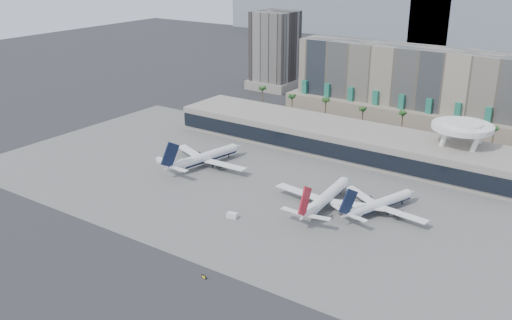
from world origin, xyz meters
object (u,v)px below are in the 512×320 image
Objects in this scene: airliner_centre at (327,197)px; service_vehicle_b at (232,215)px; airliner_left at (206,157)px; service_vehicle_a at (160,160)px; airliner_right at (381,204)px; taxiway_sign at (204,277)px.

service_vehicle_b is at bearing -134.97° from airliner_centre.
airliner_left is 1.00× the size of airliner_centre.
airliner_centre is at bearing 39.45° from service_vehicle_b.
service_vehicle_a is at bearing -145.58° from airliner_left.
airliner_centre is 84.95m from service_vehicle_a.
service_vehicle_b is at bearing -120.95° from airliner_right.
airliner_centre is 36.59m from service_vehicle_b.
airliner_right is (18.69, 7.20, -0.47)m from airliner_centre.
taxiway_sign is at bearing -74.98° from service_vehicle_b.
service_vehicle_a is at bearing 146.57° from service_vehicle_b.
taxiway_sign is (78.18, -63.77, -0.54)m from service_vehicle_a.
airliner_centre reaches higher than taxiway_sign.
airliner_right is 76.25m from taxiway_sign.
airliner_centre reaches higher than airliner_right.
airliner_right reaches higher than service_vehicle_a.
service_vehicle_a is (-103.59, -8.05, -2.54)m from airliner_right.
airliner_left is 93.14m from taxiway_sign.
airliner_left is 12.10× the size of service_vehicle_b.
service_vehicle_a is 100.89m from taxiway_sign.
service_vehicle_a is at bearing -155.82° from airliner_right.
taxiway_sign is at bearing -27.08° from service_vehicle_a.
airliner_centre is 11.25× the size of service_vehicle_a.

